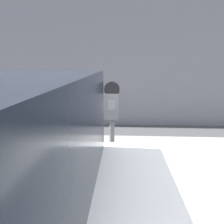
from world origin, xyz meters
The scene contains 3 objects.
sidewalk centered at (0.00, 2.20, 0.06)m, with size 24.00×2.80×0.11m.
building_facade centered at (0.00, 5.13, 3.37)m, with size 24.00×0.30×6.73m.
parking_meter centered at (0.06, 1.04, 1.19)m, with size 0.19×0.12×1.57m.
Camera 1 is at (0.21, -1.65, 1.91)m, focal length 35.00 mm.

